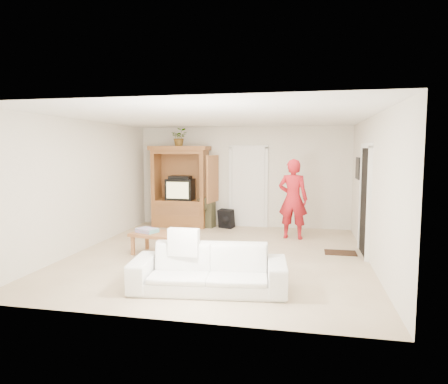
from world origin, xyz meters
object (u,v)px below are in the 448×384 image
object	(u,v)px
sofa	(209,268)
coffee_table	(161,236)
armoire	(181,192)
man	(293,199)

from	to	relation	value
sofa	coffee_table	size ratio (longest dim) A/B	1.77
armoire	coffee_table	world-z (taller)	armoire
armoire	coffee_table	distance (m)	2.94
man	coffee_table	bearing A→B (deg)	47.34
armoire	coffee_table	size ratio (longest dim) A/B	1.70
man	sofa	xyz separation A→B (m)	(-1.06, -3.66, -0.58)
sofa	coffee_table	xyz separation A→B (m)	(-1.35, 1.72, 0.05)
armoire	man	world-z (taller)	armoire
man	coffee_table	distance (m)	3.14
man	sofa	size ratio (longest dim) A/B	0.83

